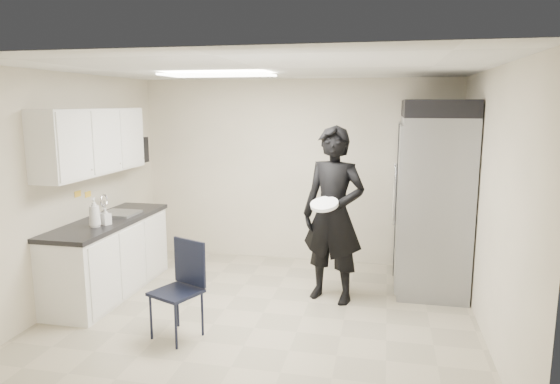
% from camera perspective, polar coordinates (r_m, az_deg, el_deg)
% --- Properties ---
extents(floor, '(4.50, 4.50, 0.00)m').
position_cam_1_polar(floor, '(5.62, -1.91, -13.61)').
color(floor, tan).
rests_on(floor, ground).
extents(ceiling, '(4.50, 4.50, 0.00)m').
position_cam_1_polar(ceiling, '(5.16, -2.09, 13.90)').
color(ceiling, silver).
rests_on(ceiling, back_wall).
extents(back_wall, '(4.50, 0.00, 4.50)m').
position_cam_1_polar(back_wall, '(7.17, 1.88, 2.40)').
color(back_wall, beige).
rests_on(back_wall, floor).
extents(left_wall, '(0.00, 4.00, 4.00)m').
position_cam_1_polar(left_wall, '(6.17, -22.72, 0.37)').
color(left_wall, beige).
rests_on(left_wall, floor).
extents(right_wall, '(0.00, 4.00, 4.00)m').
position_cam_1_polar(right_wall, '(5.18, 22.95, -1.36)').
color(right_wall, beige).
rests_on(right_wall, floor).
extents(ceiling_panel, '(1.20, 0.60, 0.02)m').
position_cam_1_polar(ceiling_panel, '(5.71, -7.08, 13.15)').
color(ceiling_panel, white).
rests_on(ceiling_panel, ceiling).
extents(lower_counter, '(0.60, 1.90, 0.86)m').
position_cam_1_polar(lower_counter, '(6.36, -18.92, -7.16)').
color(lower_counter, silver).
rests_on(lower_counter, floor).
extents(countertop, '(0.64, 1.95, 0.05)m').
position_cam_1_polar(countertop, '(6.25, -19.16, -3.17)').
color(countertop, black).
rests_on(countertop, lower_counter).
extents(sink, '(0.42, 0.40, 0.14)m').
position_cam_1_polar(sink, '(6.45, -17.86, -2.83)').
color(sink, gray).
rests_on(sink, countertop).
extents(faucet, '(0.02, 0.02, 0.24)m').
position_cam_1_polar(faucet, '(6.52, -19.45, -1.43)').
color(faucet, silver).
rests_on(faucet, countertop).
extents(upper_cabinets, '(0.35, 1.80, 0.75)m').
position_cam_1_polar(upper_cabinets, '(6.18, -20.65, 5.43)').
color(upper_cabinets, silver).
rests_on(upper_cabinets, left_wall).
extents(towel_dispenser, '(0.22, 0.30, 0.35)m').
position_cam_1_polar(towel_dispenser, '(7.22, -16.09, 4.62)').
color(towel_dispenser, black).
rests_on(towel_dispenser, left_wall).
extents(notice_sticker_left, '(0.00, 0.12, 0.07)m').
position_cam_1_polar(notice_sticker_left, '(6.26, -22.11, -0.20)').
color(notice_sticker_left, yellow).
rests_on(notice_sticker_left, left_wall).
extents(notice_sticker_right, '(0.00, 0.12, 0.07)m').
position_cam_1_polar(notice_sticker_right, '(6.43, -21.09, -0.24)').
color(notice_sticker_right, yellow).
rests_on(notice_sticker_right, left_wall).
extents(commercial_fridge, '(0.80, 1.35, 2.10)m').
position_cam_1_polar(commercial_fridge, '(6.41, 17.01, -1.22)').
color(commercial_fridge, gray).
rests_on(commercial_fridge, floor).
extents(fridge_compressor, '(0.80, 1.35, 0.20)m').
position_cam_1_polar(fridge_compressor, '(6.29, 17.55, 9.10)').
color(fridge_compressor, black).
rests_on(fridge_compressor, commercial_fridge).
extents(folding_chair, '(0.54, 0.54, 0.92)m').
position_cam_1_polar(folding_chair, '(5.00, -11.80, -11.18)').
color(folding_chair, black).
rests_on(folding_chair, floor).
extents(man_tuxedo, '(0.85, 0.69, 2.02)m').
position_cam_1_polar(man_tuxedo, '(5.70, 6.12, -2.63)').
color(man_tuxedo, black).
rests_on(man_tuxedo, floor).
extents(bucket_lid, '(0.39, 0.39, 0.04)m').
position_cam_1_polar(bucket_lid, '(5.44, 5.10, -1.41)').
color(bucket_lid, silver).
rests_on(bucket_lid, man_tuxedo).
extents(soap_bottle_a, '(0.15, 0.15, 0.33)m').
position_cam_1_polar(soap_bottle_a, '(5.86, -20.45, -2.20)').
color(soap_bottle_a, white).
rests_on(soap_bottle_a, countertop).
extents(soap_bottle_b, '(0.12, 0.12, 0.20)m').
position_cam_1_polar(soap_bottle_b, '(5.94, -19.27, -2.63)').
color(soap_bottle_b, silver).
rests_on(soap_bottle_b, countertop).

